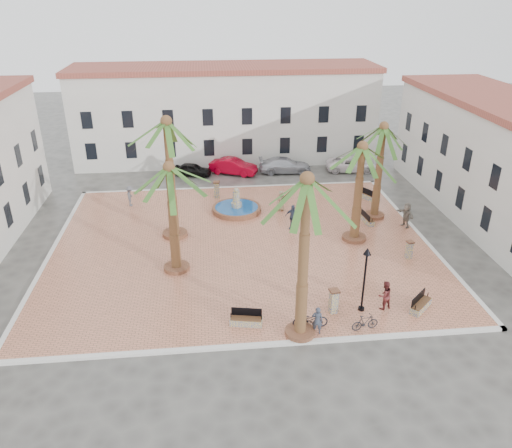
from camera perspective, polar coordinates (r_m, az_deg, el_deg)
The scene contains 36 objects.
ground at distance 35.11m, azimuth -1.62°, elevation -2.43°, with size 120.00×120.00×0.00m, color #56544F.
plaza at distance 35.07m, azimuth -1.63°, elevation -2.32°, with size 26.00×22.00×0.15m, color tan.
kerb_n at distance 45.08m, azimuth -2.74°, elevation 4.18°, with size 26.30×0.30×0.16m, color silver.
kerb_s at distance 25.88m, azimuth 0.37°, elevation -13.67°, with size 26.30×0.30×0.16m, color silver.
kerb_e at distance 38.18m, azimuth 18.22°, elevation -1.25°, with size 0.30×22.30×0.16m, color silver.
kerb_w at distance 36.60m, azimuth -22.39°, elevation -3.14°, with size 0.30×22.30×0.16m, color silver.
building_north at distance 52.31m, azimuth -3.48°, elevation 12.54°, with size 30.40×7.40×9.50m.
building_east at distance 41.51m, azimuth 26.90°, elevation 6.01°, with size 7.40×26.40×9.00m.
fountain at distance 39.95m, azimuth -2.24°, elevation 1.84°, with size 3.90×3.90×2.02m.
palm_nw at distance 33.99m, azimuth -10.11°, elevation 9.92°, with size 5.80×5.80×8.74m.
palm_sw at distance 29.77m, azimuth -9.81°, elevation 4.86°, with size 5.35×5.35×7.20m.
palm_s at distance 22.73m, azimuth 5.77°, elevation 3.02°, with size 5.12×5.12×8.89m.
palm_e at distance 34.04m, azimuth 11.96°, elevation 7.25°, with size 5.54×5.54×7.20m.
palm_ne at distance 38.05m, azimuth 14.29°, elevation 9.56°, with size 5.10×5.10×7.53m.
bench_s at distance 26.97m, azimuth -1.12°, elevation -10.96°, with size 1.80×0.86×0.91m.
bench_se at distance 29.56m, azimuth 18.30°, elevation -8.80°, with size 1.64×1.59×0.92m.
bench_e at distance 38.92m, azimuth 12.61°, elevation 0.49°, with size 0.67×1.67×0.86m.
bench_ne at distance 43.22m, azimuth 12.82°, elevation 3.08°, with size 1.38×1.90×0.98m.
lamppost_s at distance 27.40m, azimuth 12.41°, elevation -5.01°, with size 0.42×0.42×3.91m.
lamppost_e at distance 42.08m, azimuth 13.96°, elevation 6.41°, with size 0.49×0.49×4.52m.
bollard_se at distance 27.91m, azimuth 8.87°, elevation -8.66°, with size 0.60×0.60×1.45m.
bollard_n at distance 42.54m, azimuth -4.51°, elevation 3.99°, with size 0.58×0.58×1.45m.
bollard_e at distance 34.39m, azimuth 17.12°, elevation -2.79°, with size 0.53×0.53×1.25m.
litter_bin at distance 28.73m, azimuth 9.10°, elevation -8.50°, with size 0.38×0.38×0.74m, color black.
cyclist_a at distance 26.28m, azimuth 7.01°, elevation -10.86°, with size 0.57×0.38×1.57m, color #353C4D.
bicycle_a at distance 26.79m, azimuth 6.22°, elevation -10.79°, with size 0.65×1.88×0.99m, color black.
cyclist_b at distance 28.74m, azimuth 14.49°, elevation -7.88°, with size 0.84×0.65×1.72m, color maroon.
bicycle_b at distance 27.11m, azimuth 12.36°, elevation -10.93°, with size 0.42×1.49×0.90m, color black.
pedestrian_fountain_a at distance 39.92m, azimuth 2.88°, elevation 2.67°, with size 0.80×0.52×1.65m, color #978560.
pedestrian_fountain_b at distance 36.83m, azimuth 4.20°, elevation 0.82°, with size 1.12×0.47×1.91m, color #2F3A50.
pedestrian_north at distance 42.01m, azimuth -14.18°, elevation 3.12°, with size 1.10×0.63×1.70m, color #55565B.
pedestrian_east at distance 38.72m, azimuth 16.80°, elevation 1.01°, with size 1.76×0.56×1.90m, color slate.
car_black at distance 48.41m, azimuth -7.26°, elevation 6.19°, with size 1.44×3.59×1.22m, color black.
car_red at distance 48.50m, azimuth -2.61°, elevation 6.59°, with size 1.60×4.59×1.51m, color #B6031C.
car_silver at distance 48.96m, azimuth 3.31°, elevation 6.73°, with size 2.05×5.04×1.46m, color #B5B6BF.
car_white at distance 50.21m, azimuth 10.84°, elevation 6.74°, with size 2.26×4.91×1.36m, color white.
Camera 1 is at (-2.27, -30.95, 16.41)m, focal length 35.00 mm.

